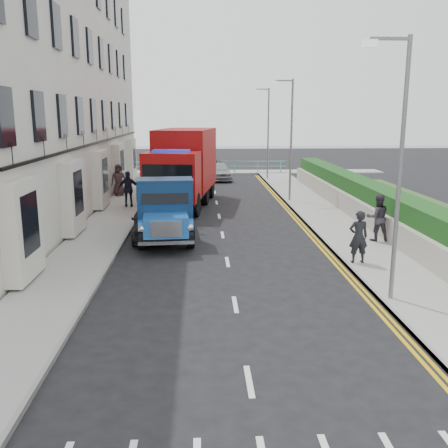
% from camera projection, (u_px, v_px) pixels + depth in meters
% --- Properties ---
extents(ground, '(120.00, 120.00, 0.00)m').
position_uv_depth(ground, '(231.00, 281.00, 15.55)').
color(ground, black).
rests_on(ground, ground).
extents(pavement_west, '(2.40, 38.00, 0.12)m').
position_uv_depth(pavement_west, '(112.00, 220.00, 24.08)').
color(pavement_west, gray).
rests_on(pavement_west, ground).
extents(pavement_east, '(2.60, 38.00, 0.12)m').
position_uv_depth(pavement_east, '(327.00, 218.00, 24.55)').
color(pavement_east, gray).
rests_on(pavement_east, ground).
extents(promenade, '(30.00, 2.50, 0.12)m').
position_uv_depth(promenade, '(211.00, 172.00, 43.82)').
color(promenade, gray).
rests_on(promenade, ground).
extents(sea_plane, '(120.00, 120.00, 0.00)m').
position_uv_depth(sea_plane, '(207.00, 149.00, 74.06)').
color(sea_plane, '#4D5F69').
rests_on(sea_plane, ground).
extents(terrace_west, '(6.31, 30.20, 14.25)m').
position_uv_depth(terrace_west, '(37.00, 73.00, 26.25)').
color(terrace_west, silver).
rests_on(terrace_west, ground).
extents(garden_east, '(1.45, 28.00, 1.75)m').
position_uv_depth(garden_east, '(366.00, 201.00, 24.45)').
color(garden_east, '#B2AD9E').
rests_on(garden_east, ground).
extents(seafront_railing, '(13.00, 0.08, 1.11)m').
position_uv_depth(seafront_railing, '(211.00, 167.00, 42.92)').
color(seafront_railing, '#59B2A5').
rests_on(seafront_railing, ground).
extents(lamp_near, '(1.23, 0.18, 7.00)m').
position_uv_depth(lamp_near, '(397.00, 157.00, 12.92)').
color(lamp_near, slate).
rests_on(lamp_near, ground).
extents(lamp_mid, '(1.23, 0.18, 7.00)m').
position_uv_depth(lamp_mid, '(289.00, 133.00, 28.52)').
color(lamp_mid, slate).
rests_on(lamp_mid, ground).
extents(lamp_far, '(1.23, 0.18, 7.00)m').
position_uv_depth(lamp_far, '(267.00, 128.00, 38.28)').
color(lamp_far, slate).
rests_on(lamp_far, ground).
extents(bedford_lorry, '(2.54, 5.59, 2.57)m').
position_uv_depth(bedford_lorry, '(165.00, 214.00, 19.87)').
color(bedford_lorry, black).
rests_on(bedford_lorry, ground).
extents(red_lorry, '(3.89, 8.40, 4.24)m').
position_uv_depth(red_lorry, '(183.00, 165.00, 27.95)').
color(red_lorry, black).
rests_on(red_lorry, ground).
extents(parked_car_front, '(2.07, 4.35, 1.43)m').
position_uv_depth(parked_car_front, '(153.00, 221.00, 20.84)').
color(parked_car_front, black).
rests_on(parked_car_front, ground).
extents(parked_car_mid, '(1.81, 4.05, 1.29)m').
position_uv_depth(parked_car_mid, '(169.00, 200.00, 26.26)').
color(parked_car_mid, '#66B2DB').
rests_on(parked_car_mid, ground).
extents(parked_car_rear, '(2.19, 5.01, 1.43)m').
position_uv_depth(parked_car_rear, '(160.00, 182.00, 32.56)').
color(parked_car_rear, '#A7A7AC').
rests_on(parked_car_rear, ground).
extents(seafront_car_left, '(3.34, 6.18, 1.65)m').
position_uv_depth(seafront_car_left, '(204.00, 166.00, 41.67)').
color(seafront_car_left, black).
rests_on(seafront_car_left, ground).
extents(seafront_car_right, '(2.10, 4.26, 1.40)m').
position_uv_depth(seafront_car_right, '(219.00, 171.00, 39.01)').
color(seafront_car_right, '#9F9FA3').
rests_on(seafront_car_right, ground).
extents(pedestrian_east_near, '(0.68, 0.46, 1.81)m').
position_uv_depth(pedestrian_east_near, '(358.00, 237.00, 16.84)').
color(pedestrian_east_near, black).
rests_on(pedestrian_east_near, pavement_east).
extents(pedestrian_east_far, '(0.93, 0.73, 1.88)m').
position_uv_depth(pedestrian_east_far, '(378.00, 217.00, 19.80)').
color(pedestrian_east_far, '#342D37').
rests_on(pedestrian_east_far, pavement_east).
extents(pedestrian_west_near, '(1.19, 0.62, 1.94)m').
position_uv_depth(pedestrian_west_near, '(129.00, 189.00, 27.05)').
color(pedestrian_west_near, black).
rests_on(pedestrian_west_near, pavement_west).
extents(pedestrian_west_far, '(1.09, 0.87, 1.94)m').
position_uv_depth(pedestrian_west_far, '(119.00, 180.00, 30.85)').
color(pedestrian_west_far, '#362827').
rests_on(pedestrian_west_far, pavement_west).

